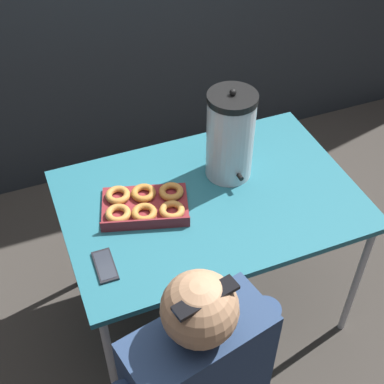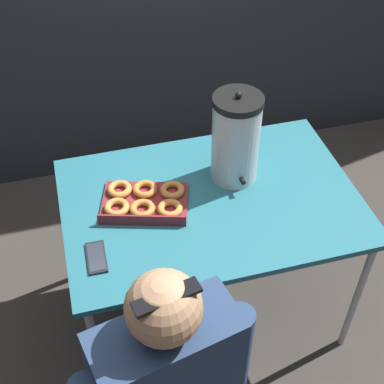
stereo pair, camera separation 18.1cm
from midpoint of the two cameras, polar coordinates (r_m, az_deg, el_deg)
The scene contains 5 objects.
ground_plane at distance 2.81m, azimuth 3.52°, elevation -12.03°, with size 12.00×12.00×0.00m, color #3D3833.
folding_table at distance 2.26m, azimuth 4.29°, elevation -1.75°, with size 1.23×0.84×0.77m.
donut_box at distance 2.18m, azimuth -2.74°, elevation -1.06°, with size 0.40×0.33×0.05m.
coffee_urn at distance 2.22m, azimuth 7.02°, elevation 5.58°, with size 0.20×0.23×0.43m.
cell_phone at distance 2.02m, azimuth -7.63°, elevation -7.04°, with size 0.07×0.16×0.01m.
Camera 2 is at (-0.49, -1.51, 2.32)m, focal length 50.00 mm.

